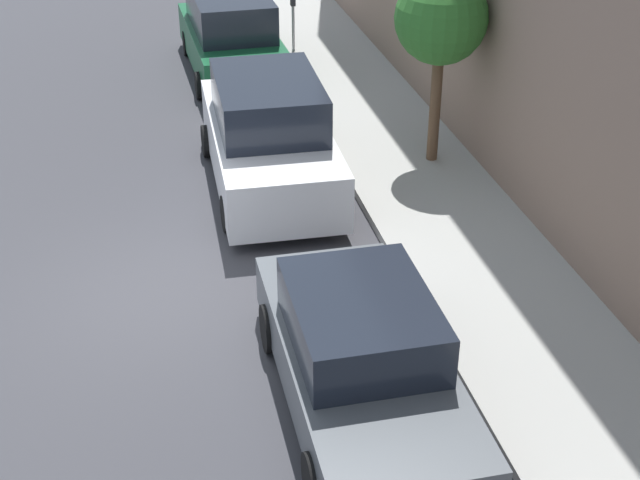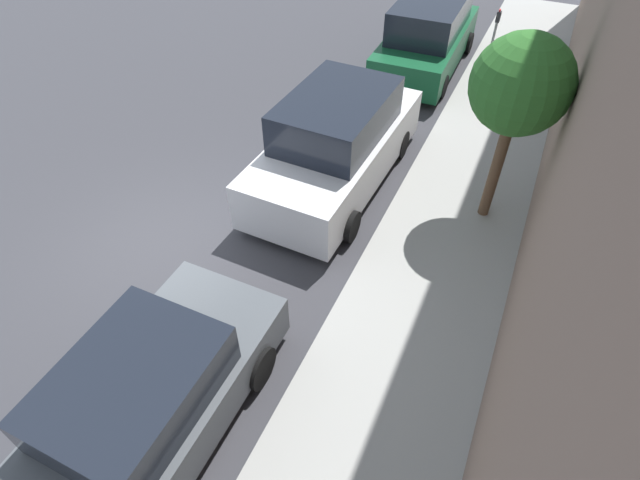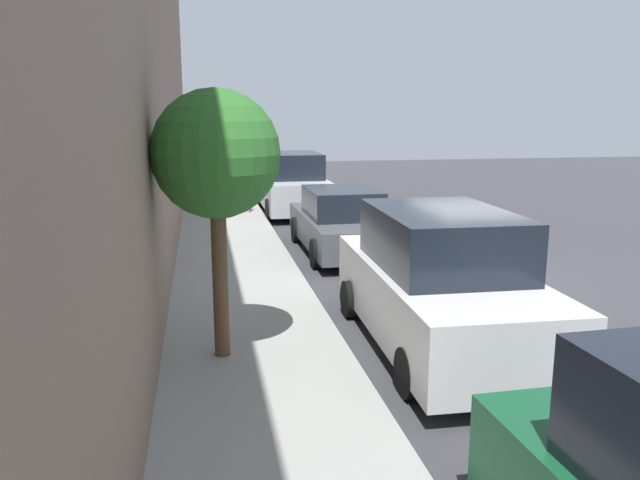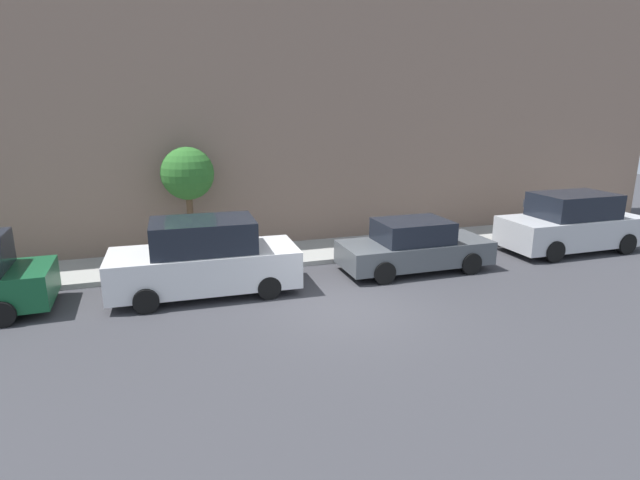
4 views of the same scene
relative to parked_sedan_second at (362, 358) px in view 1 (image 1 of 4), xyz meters
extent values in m
plane|color=#38383D|center=(-2.18, 2.98, -0.72)|extent=(60.00, 60.00, 0.00)
cube|color=#9E9E99|center=(2.57, 2.98, -0.65)|extent=(2.51, 32.00, 0.15)
cube|color=#4C5156|center=(0.00, -0.03, -0.16)|extent=(1.81, 4.50, 0.68)
cube|color=black|center=(0.00, 0.07, 0.50)|extent=(1.59, 2.10, 0.64)
cylinder|color=black|center=(-0.85, 1.37, -0.40)|extent=(0.22, 0.65, 0.65)
cylinder|color=black|center=(0.85, 1.37, -0.40)|extent=(0.22, 0.65, 0.65)
cylinder|color=black|center=(0.85, -1.42, -0.40)|extent=(0.22, 0.65, 0.65)
cube|color=silver|center=(-0.04, 6.13, -0.02)|extent=(2.10, 4.85, 0.96)
cube|color=black|center=(-0.04, 6.13, 0.86)|extent=(1.80, 2.65, 0.80)
cylinder|color=black|center=(-0.97, 7.62, -0.42)|extent=(0.22, 0.61, 0.61)
cylinder|color=black|center=(0.89, 7.62, -0.42)|extent=(0.22, 0.61, 0.61)
cylinder|color=black|center=(-0.97, 4.65, -0.42)|extent=(0.22, 0.61, 0.61)
cylinder|color=black|center=(0.89, 4.65, -0.42)|extent=(0.22, 0.61, 0.61)
cube|color=#14512D|center=(0.11, 12.19, -0.08)|extent=(2.02, 4.95, 0.84)
cube|color=black|center=(0.11, 12.19, 0.76)|extent=(1.75, 3.14, 0.84)
cylinder|color=black|center=(-0.79, 13.71, -0.42)|extent=(0.22, 0.60, 0.60)
cylinder|color=black|center=(1.01, 13.71, -0.42)|extent=(0.22, 0.60, 0.60)
cylinder|color=black|center=(-0.79, 10.67, -0.42)|extent=(0.22, 0.60, 0.60)
cylinder|color=black|center=(1.01, 10.67, -0.42)|extent=(0.22, 0.60, 0.60)
cylinder|color=#ADADB2|center=(1.77, 13.12, -0.03)|extent=(0.07, 0.07, 1.09)
cube|color=#2D2D33|center=(1.77, 13.12, 0.65)|extent=(0.11, 0.15, 0.28)
cylinder|color=brown|center=(3.03, 6.25, 0.53)|extent=(0.20, 0.20, 2.20)
sphere|color=#2D6B28|center=(3.03, 6.25, 2.07)|extent=(1.62, 1.62, 1.62)
camera|label=1|loc=(-2.30, -8.01, 6.43)|focal=50.00mm
camera|label=2|loc=(3.23, -1.71, 5.77)|focal=28.00mm
camera|label=3|loc=(3.23, 14.15, 2.60)|focal=35.00mm
camera|label=4|loc=(-12.78, 7.12, 4.00)|focal=28.00mm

